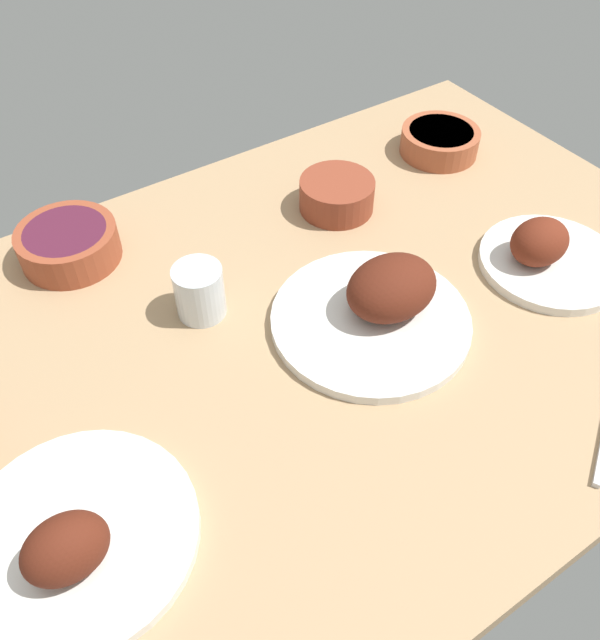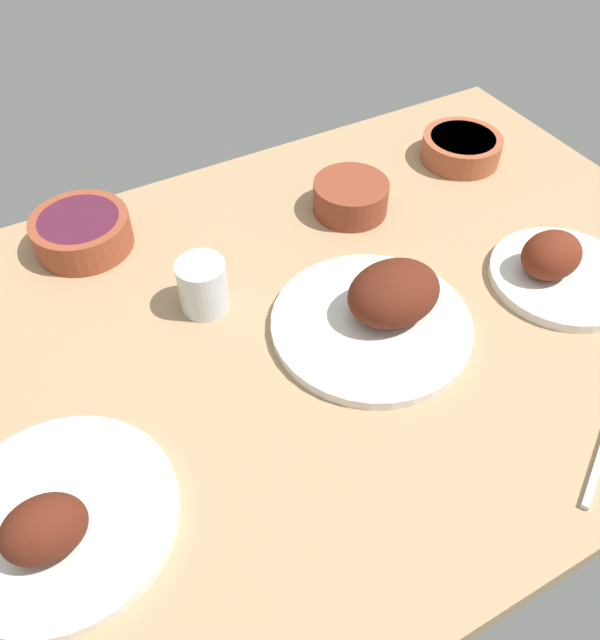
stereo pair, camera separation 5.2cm
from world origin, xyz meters
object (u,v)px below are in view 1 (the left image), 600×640
(water_tumbler, at_px, (199,291))
(bowl_sauce, at_px, (440,140))
(plate_far_side, at_px, (75,539))
(plate_near_viewer, at_px, (546,254))
(plate_center_main, at_px, (381,305))
(bowl_potatoes, at_px, (337,194))
(bowl_onions, at_px, (68,243))

(water_tumbler, bearing_deg, bowl_sauce, 12.44)
(plate_far_side, bearing_deg, bowl_sauce, 23.55)
(plate_far_side, xyz_separation_m, bowl_sauce, (0.87, 0.38, 0.01))
(plate_near_viewer, distance_m, bowl_sauce, 0.35)
(plate_center_main, relative_size, bowl_potatoes, 2.25)
(bowl_sauce, bearing_deg, water_tumbler, -167.56)
(plate_far_side, xyz_separation_m, bowl_potatoes, (0.60, 0.34, 0.01))
(plate_near_viewer, xyz_separation_m, bowl_potatoes, (-0.19, 0.31, 0.01))
(plate_far_side, height_order, plate_near_viewer, same)
(bowl_onions, bearing_deg, plate_far_side, -109.30)
(bowl_onions, bearing_deg, plate_near_viewer, -35.12)
(plate_near_viewer, height_order, water_tumbler, plate_near_viewer)
(bowl_onions, bearing_deg, plate_center_main, -49.42)
(water_tumbler, bearing_deg, bowl_onions, 117.98)
(bowl_potatoes, bearing_deg, plate_center_main, -112.48)
(plate_far_side, distance_m, bowl_sauce, 0.95)
(plate_far_side, relative_size, plate_center_main, 0.92)
(plate_far_side, height_order, bowl_onions, plate_far_side)
(plate_center_main, height_order, bowl_onions, plate_center_main)
(water_tumbler, bearing_deg, plate_center_main, -37.29)
(water_tumbler, bearing_deg, bowl_potatoes, 16.71)
(bowl_potatoes, bearing_deg, bowl_onions, 163.38)
(plate_near_viewer, bearing_deg, bowl_sauce, 76.41)
(plate_near_viewer, xyz_separation_m, plate_center_main, (-0.29, 0.05, 0.01))
(plate_far_side, distance_m, bowl_potatoes, 0.69)
(plate_far_side, relative_size, bowl_sauce, 1.81)
(plate_center_main, height_order, bowl_sauce, plate_center_main)
(plate_far_side, bearing_deg, plate_near_viewer, 2.74)
(plate_near_viewer, distance_m, bowl_potatoes, 0.36)
(plate_near_viewer, relative_size, plate_center_main, 0.77)
(plate_center_main, distance_m, water_tumbler, 0.26)
(bowl_potatoes, relative_size, water_tumbler, 1.58)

